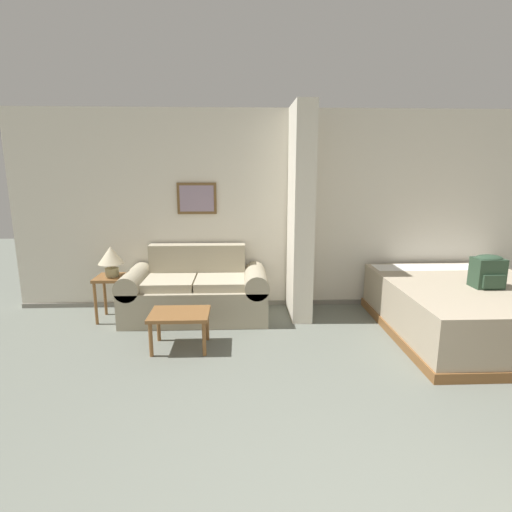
{
  "coord_description": "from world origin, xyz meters",
  "views": [
    {
      "loc": [
        -0.92,
        -1.07,
        1.81
      ],
      "look_at": [
        -0.78,
        2.52,
        1.05
      ],
      "focal_mm": 28.0,
      "sensor_mm": 36.0,
      "label": 1
    }
  ],
  "objects_px": {
    "couch": "(196,292)",
    "bed": "(469,309)",
    "coffee_table": "(180,317)",
    "backpack": "(488,271)",
    "table_lamp": "(111,257)"
  },
  "relations": [
    {
      "from": "couch",
      "to": "bed",
      "type": "xyz_separation_m",
      "value": [
        3.13,
        -0.68,
        -0.03
      ]
    },
    {
      "from": "couch",
      "to": "bed",
      "type": "height_order",
      "value": "couch"
    },
    {
      "from": "couch",
      "to": "coffee_table",
      "type": "bearing_deg",
      "value": -94.42
    },
    {
      "from": "bed",
      "to": "backpack",
      "type": "bearing_deg",
      "value": -57.93
    },
    {
      "from": "coffee_table",
      "to": "backpack",
      "type": "distance_m",
      "value": 3.31
    },
    {
      "from": "table_lamp",
      "to": "backpack",
      "type": "relative_size",
      "value": 1.04
    },
    {
      "from": "table_lamp",
      "to": "bed",
      "type": "height_order",
      "value": "table_lamp"
    },
    {
      "from": "coffee_table",
      "to": "table_lamp",
      "type": "bearing_deg",
      "value": 137.31
    },
    {
      "from": "couch",
      "to": "table_lamp",
      "type": "relative_size",
      "value": 4.83
    },
    {
      "from": "bed",
      "to": "table_lamp",
      "type": "bearing_deg",
      "value": 171.42
    },
    {
      "from": "coffee_table",
      "to": "bed",
      "type": "xyz_separation_m",
      "value": [
        3.2,
        0.24,
        -0.04
      ]
    },
    {
      "from": "coffee_table",
      "to": "bed",
      "type": "relative_size",
      "value": 0.29
    },
    {
      "from": "backpack",
      "to": "bed",
      "type": "bearing_deg",
      "value": 122.07
    },
    {
      "from": "bed",
      "to": "backpack",
      "type": "xyz_separation_m",
      "value": [
        0.08,
        -0.13,
        0.47
      ]
    },
    {
      "from": "couch",
      "to": "backpack",
      "type": "xyz_separation_m",
      "value": [
        3.21,
        -0.81,
        0.45
      ]
    }
  ]
}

